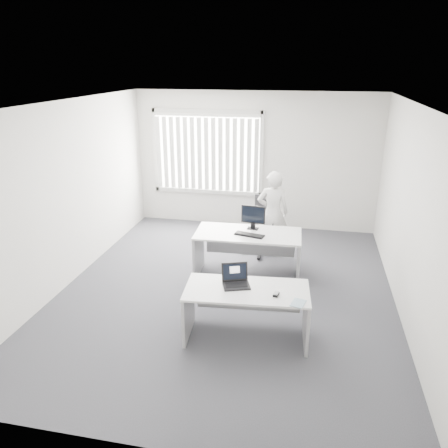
% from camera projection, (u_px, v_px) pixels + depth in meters
% --- Properties ---
extents(ground, '(6.00, 6.00, 0.00)m').
position_uv_depth(ground, '(226.00, 291.00, 6.72)').
color(ground, '#4B4C52').
rests_on(ground, ground).
extents(wall_back, '(5.00, 0.02, 2.80)m').
position_uv_depth(wall_back, '(255.00, 161.00, 8.99)').
color(wall_back, beige).
rests_on(wall_back, ground).
extents(wall_front, '(5.00, 0.02, 2.80)m').
position_uv_depth(wall_front, '(153.00, 318.00, 3.48)').
color(wall_front, beige).
rests_on(wall_front, ground).
extents(wall_left, '(0.02, 6.00, 2.80)m').
position_uv_depth(wall_left, '(67.00, 195.00, 6.70)').
color(wall_left, beige).
rests_on(wall_left, ground).
extents(wall_right, '(0.02, 6.00, 2.80)m').
position_uv_depth(wall_right, '(412.00, 217.00, 5.76)').
color(wall_right, beige).
rests_on(wall_right, ground).
extents(ceiling, '(5.00, 6.00, 0.02)m').
position_uv_depth(ceiling, '(226.00, 104.00, 5.75)').
color(ceiling, silver).
rests_on(ceiling, wall_back).
extents(window, '(2.32, 0.06, 1.76)m').
position_uv_depth(window, '(207.00, 152.00, 9.09)').
color(window, '#BABAB6').
rests_on(window, wall_back).
extents(blinds, '(2.20, 0.10, 1.50)m').
position_uv_depth(blinds, '(206.00, 154.00, 9.04)').
color(blinds, silver).
rests_on(blinds, wall_back).
extents(desk_near, '(1.58, 0.84, 0.70)m').
position_uv_depth(desk_near, '(247.00, 303.00, 5.43)').
color(desk_near, white).
rests_on(desk_near, ground).
extents(desk_far, '(1.70, 0.85, 0.76)m').
position_uv_depth(desk_far, '(248.00, 245.00, 7.02)').
color(desk_far, white).
rests_on(desk_far, ground).
extents(office_chair, '(0.74, 0.74, 1.05)m').
position_uv_depth(office_chair, '(262.00, 235.00, 8.01)').
color(office_chair, black).
rests_on(office_chair, ground).
extents(person, '(0.61, 0.45, 1.54)m').
position_uv_depth(person, '(273.00, 213.00, 7.84)').
color(person, silver).
rests_on(person, ground).
extents(laptop, '(0.41, 0.38, 0.26)m').
position_uv_depth(laptop, '(236.00, 277.00, 5.38)').
color(laptop, black).
rests_on(laptop, desk_near).
extents(paper_sheet, '(0.36, 0.30, 0.00)m').
position_uv_depth(paper_sheet, '(274.00, 293.00, 5.27)').
color(paper_sheet, silver).
rests_on(paper_sheet, desk_near).
extents(mouse, '(0.08, 0.11, 0.04)m').
position_uv_depth(mouse, '(276.00, 294.00, 5.20)').
color(mouse, '#A7A7A9').
rests_on(mouse, paper_sheet).
extents(booklet, '(0.19, 0.23, 0.01)m').
position_uv_depth(booklet, '(298.00, 303.00, 5.04)').
color(booklet, white).
rests_on(booklet, desk_near).
extents(keyboard, '(0.49, 0.26, 0.02)m').
position_uv_depth(keyboard, '(249.00, 235.00, 6.83)').
color(keyboard, black).
rests_on(keyboard, desk_far).
extents(monitor, '(0.41, 0.16, 0.39)m').
position_uv_depth(monitor, '(253.00, 217.00, 7.05)').
color(monitor, black).
rests_on(monitor, desk_far).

